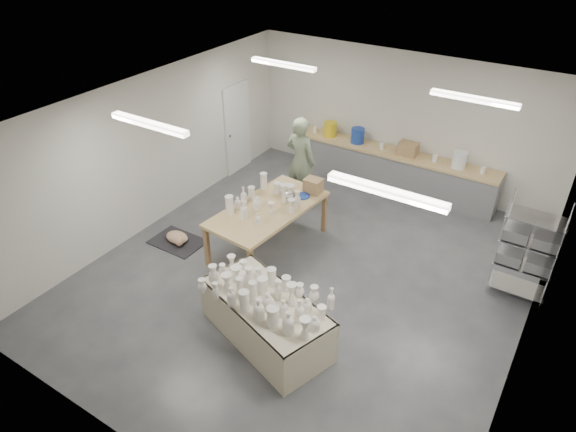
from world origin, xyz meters
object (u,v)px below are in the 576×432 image
Objects in this scene: work_table at (272,205)px; red_stool at (307,184)px; potter at (301,161)px; drying_table at (266,316)px.

work_table is 2.08m from red_stool.
potter reaches higher than red_stool.
potter is at bearing -90.00° from red_stool.
potter is 0.73m from red_stool.
work_table is 1.74m from potter.
drying_table is 4.35m from red_stool.
drying_table is at bearing 118.65° from potter.
red_stool is at bearing 106.89° from work_table.
work_table is 1.26× the size of potter.
red_stool is at bearing -85.40° from potter.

